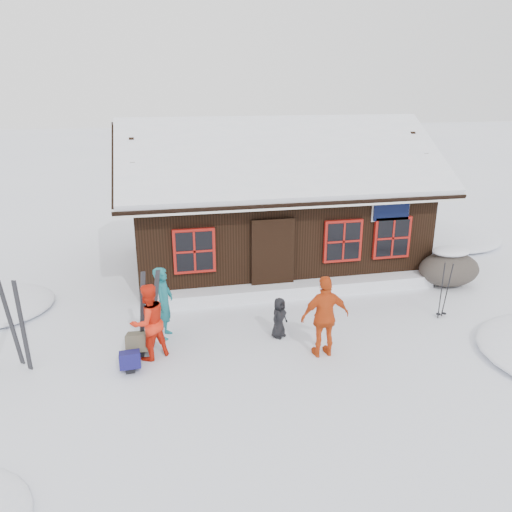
% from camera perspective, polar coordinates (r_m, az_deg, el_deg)
% --- Properties ---
extents(ground, '(120.00, 120.00, 0.00)m').
position_cam_1_polar(ground, '(10.87, 0.36, -9.78)').
color(ground, white).
rests_on(ground, ground).
extents(mountain_hut, '(8.90, 6.09, 4.42)m').
position_cam_1_polar(mountain_hut, '(15.18, 1.80, 5.01)').
color(mountain_hut, black).
rests_on(mountain_hut, ground).
extents(snow_drift, '(7.60, 0.60, 0.35)m').
position_cam_1_polar(snow_drift, '(13.11, 4.62, -3.78)').
color(snow_drift, white).
rests_on(snow_drift, ground).
extents(snow_mounds, '(20.60, 13.20, 0.48)m').
position_cam_1_polar(snow_mounds, '(12.89, 5.75, -5.09)').
color(snow_mounds, white).
rests_on(snow_mounds, ground).
extents(skier_teal, '(0.55, 0.68, 1.61)m').
position_cam_1_polar(skier_teal, '(10.92, -10.50, -5.27)').
color(skier_teal, '#16646C').
rests_on(skier_teal, ground).
extents(skier_orange_left, '(0.96, 0.90, 1.58)m').
position_cam_1_polar(skier_orange_left, '(10.17, -12.19, -7.37)').
color(skier_orange_left, red).
rests_on(skier_orange_left, ground).
extents(skier_orange_right, '(1.02, 0.46, 1.71)m').
position_cam_1_polar(skier_orange_right, '(10.10, 7.89, -6.88)').
color(skier_orange_right, '#CE4615').
rests_on(skier_orange_right, ground).
extents(skier_crouched, '(0.53, 0.51, 0.91)m').
position_cam_1_polar(skier_crouched, '(10.89, 2.66, -7.05)').
color(skier_crouched, black).
rests_on(skier_crouched, ground).
extents(boulder, '(1.67, 1.26, 0.98)m').
position_cam_1_polar(boulder, '(14.61, 21.19, -1.28)').
color(boulder, '#484039').
rests_on(boulder, ground).
extents(ski_pair_mid, '(0.49, 0.37, 1.85)m').
position_cam_1_polar(ski_pair_mid, '(10.67, -25.68, -7.15)').
color(ski_pair_mid, black).
rests_on(ski_pair_mid, ground).
extents(ski_pair_right, '(0.54, 0.28, 1.69)m').
position_cam_1_polar(ski_pair_right, '(10.68, -12.18, -6.00)').
color(ski_pair_right, black).
rests_on(ski_pair_right, ground).
extents(ski_poles, '(0.25, 0.12, 1.40)m').
position_cam_1_polar(ski_poles, '(12.49, 20.71, -3.79)').
color(ski_poles, black).
rests_on(ski_poles, ground).
extents(backpack_blue, '(0.43, 0.55, 0.29)m').
position_cam_1_polar(backpack_blue, '(10.15, -14.18, -11.75)').
color(backpack_blue, '#151353').
rests_on(backpack_blue, ground).
extents(backpack_olive, '(0.50, 0.64, 0.34)m').
position_cam_1_polar(backpack_olive, '(10.67, -13.26, -9.89)').
color(backpack_olive, brown).
rests_on(backpack_olive, ground).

